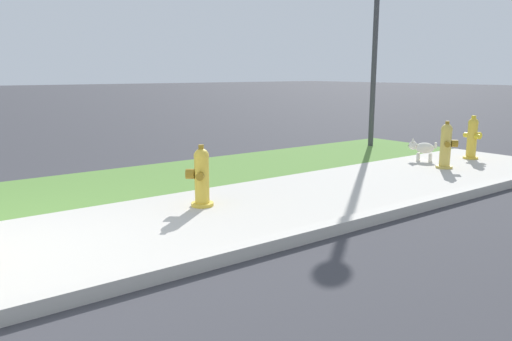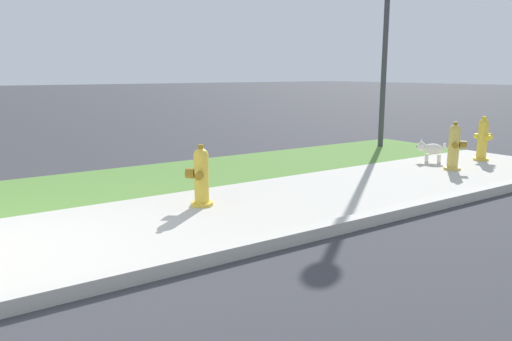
{
  "view_description": "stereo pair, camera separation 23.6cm",
  "coord_description": "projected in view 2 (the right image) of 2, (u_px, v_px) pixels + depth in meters",
  "views": [
    {
      "loc": [
        -0.46,
        -4.59,
        1.58
      ],
      "look_at": [
        3.1,
        0.18,
        0.4
      ],
      "focal_mm": 35.0,
      "sensor_mm": 36.0,
      "label": 1
    },
    {
      "loc": [
        -0.27,
        -4.72,
        1.58
      ],
      "look_at": [
        3.1,
        0.18,
        0.4
      ],
      "focal_mm": 35.0,
      "sensor_mm": 36.0,
      "label": 2
    }
  ],
  "objects": [
    {
      "name": "fire_hydrant_mid_block",
      "position": [
        454.0,
        147.0,
        8.08
      ],
      "size": [
        0.33,
        0.33,
        0.79
      ],
      "rotation": [
        0.0,
        0.0,
        3.86
      ],
      "color": "gold",
      "rests_on": "ground"
    },
    {
      "name": "fire_hydrant_by_grass_verge",
      "position": [
        483.0,
        139.0,
        8.94
      ],
      "size": [
        0.33,
        0.36,
        0.8
      ],
      "rotation": [
        0.0,
        0.0,
        4.49
      ],
      "color": "gold",
      "rests_on": "ground"
    },
    {
      "name": "small_white_dog",
      "position": [
        431.0,
        149.0,
        8.8
      ],
      "size": [
        0.35,
        0.44,
        0.41
      ],
      "rotation": [
        0.0,
        0.0,
        2.1
      ],
      "color": "silver",
      "rests_on": "ground"
    },
    {
      "name": "fire_hydrant_near_corner",
      "position": [
        201.0,
        177.0,
        5.9
      ],
      "size": [
        0.33,
        0.33,
        0.75
      ],
      "rotation": [
        0.0,
        0.0,
        0.89
      ],
      "color": "gold",
      "rests_on": "ground"
    }
  ]
}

